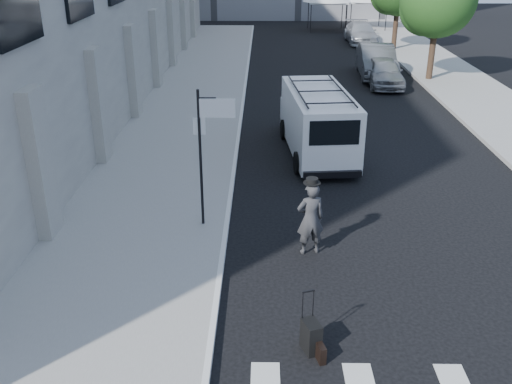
{
  "coord_description": "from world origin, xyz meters",
  "views": [
    {
      "loc": [
        -1.05,
        -9.87,
        6.86
      ],
      "look_at": [
        -1.23,
        2.61,
        1.3
      ],
      "focal_mm": 40.0,
      "sensor_mm": 36.0,
      "label": 1
    }
  ],
  "objects_px": {
    "parked_car_b": "(377,61)",
    "suitcase": "(311,336)",
    "parked_car_c": "(361,33)",
    "parked_car_a": "(384,72)",
    "cargo_van": "(317,121)",
    "businessman": "(310,219)",
    "briefcase": "(319,350)"
  },
  "relations": [
    {
      "from": "suitcase",
      "to": "cargo_van",
      "type": "xyz_separation_m",
      "value": [
        0.96,
        10.55,
        0.83
      ]
    },
    {
      "from": "parked_car_a",
      "to": "parked_car_c",
      "type": "bearing_deg",
      "value": 87.33
    },
    {
      "from": "briefcase",
      "to": "cargo_van",
      "type": "relative_size",
      "value": 0.07
    },
    {
      "from": "cargo_van",
      "to": "parked_car_b",
      "type": "xyz_separation_m",
      "value": [
        4.22,
        12.05,
        -0.3
      ]
    },
    {
      "from": "cargo_van",
      "to": "parked_car_c",
      "type": "distance_m",
      "value": 23.61
    },
    {
      "from": "cargo_van",
      "to": "parked_car_a",
      "type": "relative_size",
      "value": 1.43
    },
    {
      "from": "businessman",
      "to": "parked_car_b",
      "type": "relative_size",
      "value": 0.35
    },
    {
      "from": "suitcase",
      "to": "parked_car_a",
      "type": "distance_m",
      "value": 21.13
    },
    {
      "from": "suitcase",
      "to": "parked_car_c",
      "type": "relative_size",
      "value": 0.24
    },
    {
      "from": "parked_car_c",
      "to": "parked_car_b",
      "type": "bearing_deg",
      "value": -95.09
    },
    {
      "from": "parked_car_c",
      "to": "cargo_van",
      "type": "bearing_deg",
      "value": -103.04
    },
    {
      "from": "briefcase",
      "to": "parked_car_b",
      "type": "xyz_separation_m",
      "value": [
        5.05,
        22.8,
        0.67
      ]
    },
    {
      "from": "businessman",
      "to": "briefcase",
      "type": "xyz_separation_m",
      "value": [
        -0.09,
        -3.75,
        -0.73
      ]
    },
    {
      "from": "parked_car_a",
      "to": "cargo_van",
      "type": "bearing_deg",
      "value": -111.91
    },
    {
      "from": "businessman",
      "to": "suitcase",
      "type": "bearing_deg",
      "value": 73.22
    },
    {
      "from": "parked_car_b",
      "to": "cargo_van",
      "type": "bearing_deg",
      "value": -106.11
    },
    {
      "from": "parked_car_c",
      "to": "suitcase",
      "type": "bearing_deg",
      "value": -100.8
    },
    {
      "from": "parked_car_b",
      "to": "briefcase",
      "type": "bearing_deg",
      "value": -99.29
    },
    {
      "from": "suitcase",
      "to": "parked_car_c",
      "type": "height_order",
      "value": "parked_car_c"
    },
    {
      "from": "parked_car_b",
      "to": "suitcase",
      "type": "bearing_deg",
      "value": -99.71
    },
    {
      "from": "briefcase",
      "to": "parked_car_a",
      "type": "bearing_deg",
      "value": 60.64
    },
    {
      "from": "suitcase",
      "to": "parked_car_a",
      "type": "relative_size",
      "value": 0.28
    },
    {
      "from": "suitcase",
      "to": "parked_car_b",
      "type": "xyz_separation_m",
      "value": [
        5.18,
        22.59,
        0.53
      ]
    },
    {
      "from": "briefcase",
      "to": "businessman",
      "type": "bearing_deg",
      "value": 72.94
    },
    {
      "from": "briefcase",
      "to": "suitcase",
      "type": "xyz_separation_m",
      "value": [
        -0.13,
        0.2,
        0.14
      ]
    },
    {
      "from": "briefcase",
      "to": "suitcase",
      "type": "bearing_deg",
      "value": 107.31
    },
    {
      "from": "suitcase",
      "to": "parked_car_b",
      "type": "bearing_deg",
      "value": 56.56
    },
    {
      "from": "parked_car_c",
      "to": "businessman",
      "type": "bearing_deg",
      "value": -101.56
    },
    {
      "from": "parked_car_b",
      "to": "parked_car_c",
      "type": "distance_m",
      "value": 11.04
    },
    {
      "from": "suitcase",
      "to": "parked_car_b",
      "type": "distance_m",
      "value": 23.18
    },
    {
      "from": "briefcase",
      "to": "parked_car_c",
      "type": "bearing_deg",
      "value": 64.43
    },
    {
      "from": "businessman",
      "to": "briefcase",
      "type": "bearing_deg",
      "value": 75.44
    }
  ]
}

